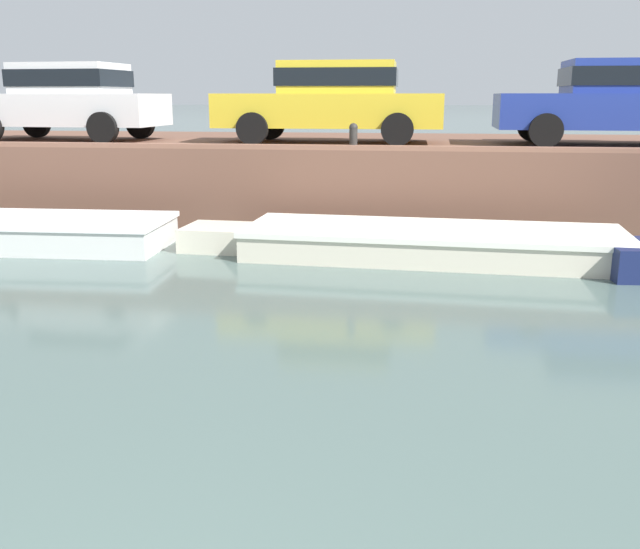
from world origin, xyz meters
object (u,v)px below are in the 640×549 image
object	(u,v)px
car_left_inner_yellow	(333,98)
mooring_bollard_mid	(353,135)
boat_moored_central_cream	(414,242)
car_centre_blue	(619,99)
car_leftmost_white	(68,98)

from	to	relation	value
car_left_inner_yellow	mooring_bollard_mid	world-z (taller)	car_left_inner_yellow
boat_moored_central_cream	car_left_inner_yellow	bearing A→B (deg)	115.08
boat_moored_central_cream	car_centre_blue	bearing A→B (deg)	44.69
mooring_bollard_mid	car_centre_blue	bearing A→B (deg)	21.15
mooring_bollard_mid	car_leftmost_white	bearing A→B (deg)	163.20
car_left_inner_yellow	mooring_bollard_mid	bearing A→B (deg)	-72.30
boat_moored_central_cream	car_centre_blue	world-z (taller)	car_centre_blue
boat_moored_central_cream	car_leftmost_white	xyz separation A→B (m)	(-7.19, 3.61, 2.09)
boat_moored_central_cream	mooring_bollard_mid	bearing A→B (deg)	121.91
boat_moored_central_cream	mooring_bollard_mid	world-z (taller)	mooring_bollard_mid
car_centre_blue	mooring_bollard_mid	size ratio (longest dim) A/B	9.69
boat_moored_central_cream	car_centre_blue	distance (m)	5.55
boat_moored_central_cream	car_left_inner_yellow	distance (m)	4.51
boat_moored_central_cream	mooring_bollard_mid	distance (m)	2.56
car_left_inner_yellow	car_centre_blue	distance (m)	5.34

